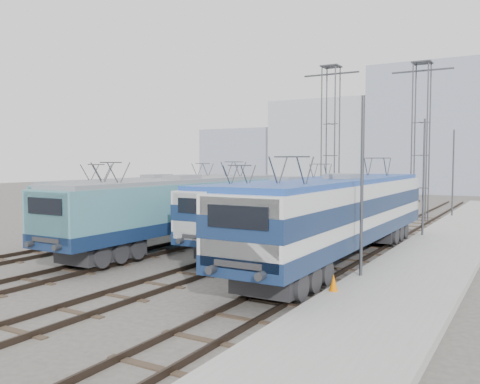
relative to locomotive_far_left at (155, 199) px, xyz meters
name	(u,v)px	position (x,y,z in m)	size (l,w,h in m)	color
ground	(149,269)	(6.75, -8.55, -2.15)	(160.00, 160.00, 0.00)	#514C47
platform	(433,257)	(16.95, -0.55, -2.00)	(4.00, 70.00, 0.30)	#9E9E99
locomotive_far_left	(155,199)	(0.00, 0.00, 0.00)	(2.73, 17.23, 3.24)	#132549
locomotive_center_left	(180,205)	(4.50, -3.30, 0.06)	(2.81, 17.77, 3.34)	#132549
locomotive_center_right	(285,204)	(9.00, 0.27, 0.05)	(2.72, 17.21, 3.23)	#132549
locomotive_far_right	(342,211)	(13.50, -3.36, 0.22)	(2.95, 18.68, 3.51)	#132549
catenary_tower_west	(330,135)	(6.75, 13.45, 4.49)	(4.50, 1.20, 12.00)	#3F4247
catenary_tower_east	(421,134)	(13.25, 15.45, 4.49)	(4.50, 1.20, 12.00)	#3F4247
mast_front	(362,190)	(15.35, -6.55, 1.35)	(0.12, 0.12, 7.00)	#3F4247
mast_mid	(424,180)	(15.35, 5.45, 1.35)	(0.12, 0.12, 7.00)	#3F4247
mast_rear	(453,175)	(15.35, 17.45, 1.35)	(0.12, 0.12, 7.00)	#3F4247
safety_cone	(333,283)	(15.25, -9.24, -1.58)	(0.29, 0.29, 0.55)	orange
building_west	(334,146)	(-7.25, 53.45, 4.85)	(18.00, 12.00, 14.00)	#A6AFBB
building_center	(455,130)	(10.75, 53.45, 6.85)	(22.00, 14.00, 18.00)	#8F97AE
building_far_west	(248,158)	(-23.25, 53.45, 2.85)	(14.00, 10.00, 10.00)	#8F97AE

